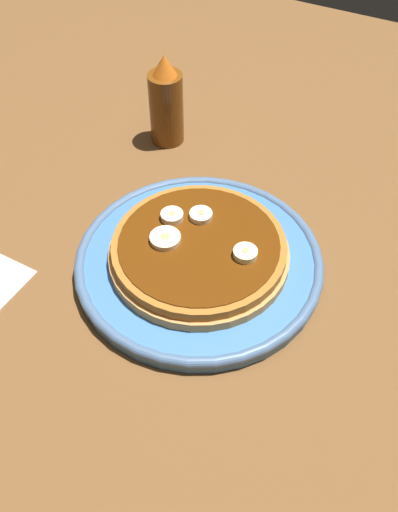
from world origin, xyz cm
name	(u,v)px	position (x,y,z in cm)	size (l,w,h in cm)	color
ground_plane	(199,276)	(0.00, 0.00, -1.50)	(140.00, 140.00, 3.00)	brown
plate	(199,262)	(0.00, 0.00, 1.12)	(28.24, 28.24, 2.08)	#3F72B2
pancake_stack	(199,249)	(0.24, 0.13, 2.99)	(20.28, 20.28, 2.59)	#C98A4A
banana_slice_0	(245,254)	(0.54, -5.31, 4.65)	(2.65, 2.65, 1.04)	#F4F2B2
banana_slice_1	(172,216)	(1.94, 4.45, 4.65)	(2.61, 2.61, 1.04)	beige
banana_slice_2	(201,215)	(3.62, 1.62, 4.60)	(2.64, 2.64, 0.94)	beige
banana_slice_3	(165,239)	(-1.42, 3.44, 4.57)	(3.44, 3.44, 0.90)	#FCE8B4
syrup_bottle	(166,104)	(19.72, 15.16, 5.89)	(4.69, 4.69, 13.04)	brown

